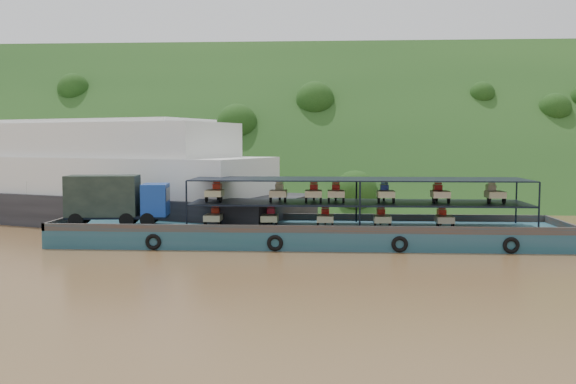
{
  "coord_description": "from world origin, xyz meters",
  "views": [
    {
      "loc": [
        0.97,
        -46.35,
        7.12
      ],
      "look_at": [
        -2.0,
        3.0,
        3.2
      ],
      "focal_mm": 40.0,
      "sensor_mm": 36.0,
      "label": 1
    }
  ],
  "objects": [
    {
      "name": "passenger_ferry",
      "position": [
        -22.49,
        10.69,
        3.9
      ],
      "size": [
        45.47,
        26.18,
        9.0
      ],
      "rotation": [
        0.0,
        0.0,
        -0.36
      ],
      "color": "black",
      "rests_on": "ground"
    },
    {
      "name": "ground",
      "position": [
        0.0,
        0.0,
        0.0
      ],
      "size": [
        160.0,
        160.0,
        0.0
      ],
      "primitive_type": "plane",
      "color": "brown",
      "rests_on": "ground"
    },
    {
      "name": "hillside",
      "position": [
        0.0,
        36.0,
        0.0
      ],
      "size": [
        140.0,
        39.6,
        39.6
      ],
      "primitive_type": "cube",
      "rotation": [
        0.79,
        0.0,
        0.0
      ],
      "color": "#173714",
      "rests_on": "ground"
    },
    {
      "name": "cargo_barge",
      "position": [
        -1.7,
        -1.97,
        1.18
      ],
      "size": [
        35.0,
        7.18,
        4.74
      ],
      "color": "#16444E",
      "rests_on": "ground"
    }
  ]
}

